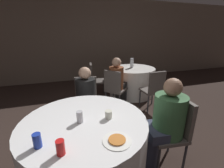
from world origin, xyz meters
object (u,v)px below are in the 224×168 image
Objects in this scene: soda_can_silver at (80,117)px; pizza_plate_near at (117,140)px; person_green_jacket at (163,123)px; soda_can_blue at (37,141)px; table_far at (132,81)px; soda_can_red at (60,148)px; person_floral_shirt at (118,83)px; chair_near_north at (86,98)px; bottle_far at (132,63)px; chair_far_west at (95,77)px; person_black_shirt at (86,100)px; chair_far_southwest at (114,86)px; chair_far_south at (154,87)px; chair_near_east at (174,127)px; table_near at (86,149)px.

pizza_plate_near is at bearing -55.27° from soda_can_silver.
person_green_jacket is 1.36m from soda_can_blue.
soda_can_red is at bearing -124.62° from table_far.
person_floral_shirt is 2.17m from pizza_plate_near.
bottle_far reaches higher than chair_near_north.
soda_can_blue is (-0.63, 0.12, 0.05)m from pizza_plate_near.
chair_far_west reaches higher than table_far.
chair_near_north is 1.50m from soda_can_blue.
chair_far_west is 1.50m from person_black_shirt.
chair_far_southwest is at bearing -138.18° from chair_near_north.
chair_far_south is 2.53m from soda_can_blue.
soda_can_red is at bearing -73.49° from person_floral_shirt.
person_black_shirt reaches higher than soda_can_blue.
soda_can_blue is at bearing -12.48° from chair_far_west.
soda_can_blue is (-2.04, -1.47, 0.28)m from chair_far_south.
soda_can_blue is at bearing -128.64° from table_far.
soda_can_silver is at bearing 87.84° from chair_near_north.
soda_can_red is (-1.81, -2.63, 0.44)m from table_far.
chair_near_north and chair_far_west have the same top height.
chair_near_north reaches higher than soda_can_red.
person_black_shirt is at bearing -171.96° from chair_far_south.
person_green_jacket is 9.50× the size of soda_can_silver.
person_black_shirt is 0.96× the size of person_green_jacket.
chair_near_east is 7.35× the size of soda_can_silver.
person_floral_shirt is 4.50× the size of bottle_far.
chair_far_south is 0.80× the size of person_black_shirt.
chair_far_west is (-0.27, 0.84, 0.00)m from chair_far_southwest.
chair_far_southwest is 1.79m from soda_can_silver.
person_black_shirt reaches higher than chair_far_southwest.
soda_can_red is (-0.45, -0.01, 0.05)m from pizza_plate_near.
chair_near_east is at bearing 135.90° from chair_near_north.
chair_far_south is 7.35× the size of soda_can_blue.
chair_near_east is 0.80× the size of person_black_shirt.
table_far is 1.82m from chair_near_north.
bottle_far is at bearing 54.18° from soda_can_silver.
chair_far_southwest is 1.62m from person_green_jacket.
person_floral_shirt reaches higher than table_near.
chair_far_southwest is (0.67, 0.43, 0.00)m from chair_near_north.
soda_can_silver is at bearing 91.64° from chair_near_east.
chair_far_south is at bearing 35.80° from soda_can_silver.
table_near is 2.42m from chair_far_west.
soda_can_red is at bearing 112.24° from person_green_jacket.
chair_near_east is 0.17m from person_green_jacket.
chair_near_north is 3.57× the size of pizza_plate_near.
chair_near_north is (0.17, 1.07, 0.16)m from table_near.
chair_far_south reaches higher than soda_can_blue.
chair_far_west is (-1.06, 1.16, 0.00)m from chair_far_south.
soda_can_silver is (-1.01, -1.64, 0.24)m from person_floral_shirt.
soda_can_blue is 3.20m from bottle_far.
chair_near_east is at bearing -7.15° from table_near.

